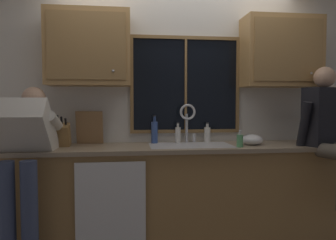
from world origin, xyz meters
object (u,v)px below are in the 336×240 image
at_px(knife_block, 63,135).
at_px(cutting_board, 90,128).
at_px(bottle_green_glass, 207,134).
at_px(person_sitting_on_counter, 330,127).
at_px(person_standing, 24,151).
at_px(bottle_amber_small, 178,135).
at_px(soap_dispenser, 240,141).
at_px(mixing_bowl, 252,140).
at_px(bottle_tall_clear, 154,132).

relative_size(knife_block, cutting_board, 0.95).
bearing_deg(bottle_green_glass, person_sitting_on_counter, -24.59).
bearing_deg(person_standing, bottle_amber_small, 18.02).
bearing_deg(soap_dispenser, bottle_green_glass, 117.98).
bearing_deg(bottle_green_glass, mixing_bowl, -32.73).
bearing_deg(knife_block, bottle_tall_clear, 10.16).
xyz_separation_m(knife_block, cutting_board, (0.22, 0.19, 0.06)).
xyz_separation_m(bottle_green_glass, bottle_amber_small, (-0.32, -0.05, 0.00)).
relative_size(person_sitting_on_counter, mixing_bowl, 5.91).
bearing_deg(bottle_tall_clear, knife_block, -169.84).
distance_m(cutting_board, bottle_green_glass, 1.21).
distance_m(person_standing, cutting_board, 0.70).
relative_size(mixing_bowl, bottle_green_glass, 1.03).
height_order(person_sitting_on_counter, cutting_board, person_sitting_on_counter).
height_order(cutting_board, bottle_tall_clear, cutting_board).
bearing_deg(cutting_board, knife_block, -139.89).
bearing_deg(cutting_board, person_standing, -133.77).
distance_m(person_standing, person_sitting_on_counter, 2.74).
relative_size(mixing_bowl, bottle_amber_small, 0.99).
relative_size(knife_block, bottle_green_glass, 1.55).
bearing_deg(mixing_bowl, person_sitting_on_counter, -19.22).
bearing_deg(bottle_amber_small, soap_dispenser, -33.57).
bearing_deg(bottle_green_glass, cutting_board, 179.89).
bearing_deg(person_sitting_on_counter, bottle_tall_clear, 164.25).
relative_size(person_standing, bottle_green_glass, 7.14).
height_order(person_sitting_on_counter, bottle_green_glass, person_sitting_on_counter).
xyz_separation_m(cutting_board, bottle_green_glass, (1.21, -0.00, -0.08)).
distance_m(person_standing, mixing_bowl, 2.09).
height_order(knife_block, mixing_bowl, knife_block).
bearing_deg(mixing_bowl, soap_dispenser, -139.98).
relative_size(person_sitting_on_counter, knife_block, 3.92).
distance_m(person_standing, soap_dispenser, 1.90).
xyz_separation_m(soap_dispenser, bottle_green_glass, (-0.21, 0.40, 0.02)).
distance_m(soap_dispenser, bottle_tall_clear, 0.86).
height_order(knife_block, bottle_tall_clear, knife_block).
relative_size(cutting_board, bottle_amber_small, 1.56).
bearing_deg(person_sitting_on_counter, soap_dispenser, 174.43).
relative_size(person_sitting_on_counter, bottle_tall_clear, 4.38).
xyz_separation_m(cutting_board, mixing_bowl, (1.60, -0.25, -0.12)).
height_order(mixing_bowl, bottle_amber_small, bottle_amber_small).
height_order(knife_block, cutting_board, cutting_board).
bearing_deg(soap_dispenser, mixing_bowl, 40.02).
bearing_deg(bottle_tall_clear, cutting_board, 177.37).
relative_size(person_sitting_on_counter, cutting_board, 3.74).
bearing_deg(soap_dispenser, person_sitting_on_counter, -5.57).
distance_m(person_sitting_on_counter, cutting_board, 2.32).
bearing_deg(knife_block, bottle_amber_small, 7.00).
relative_size(person_standing, bottle_tall_clear, 5.15).
bearing_deg(cutting_board, bottle_amber_small, -3.20).
height_order(cutting_board, bottle_amber_small, cutting_board).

